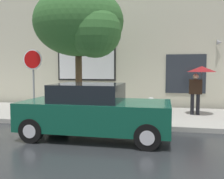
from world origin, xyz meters
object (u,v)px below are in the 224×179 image
object	(u,v)px
parked_car	(94,111)
pedestrian_with_umbrella	(200,75)
stop_sign	(33,69)
street_tree	(81,24)
fire_hydrant	(151,108)

from	to	relation	value
parked_car	pedestrian_with_umbrella	world-z (taller)	pedestrian_with_umbrella
pedestrian_with_umbrella	stop_sign	distance (m)	6.36
stop_sign	pedestrian_with_umbrella	bearing A→B (deg)	13.01
pedestrian_with_umbrella	street_tree	world-z (taller)	street_tree
stop_sign	fire_hydrant	bearing A→B (deg)	1.85
stop_sign	parked_car	bearing A→B (deg)	-33.69
parked_car	street_tree	bearing A→B (deg)	116.65
parked_car	fire_hydrant	xyz separation A→B (m)	(1.46, 2.11, -0.20)
pedestrian_with_umbrella	street_tree	bearing A→B (deg)	-163.91
street_tree	stop_sign	distance (m)	2.49
fire_hydrant	street_tree	bearing A→B (deg)	179.03
fire_hydrant	pedestrian_with_umbrella	bearing A→B (deg)	35.93
parked_car	fire_hydrant	world-z (taller)	parked_car
street_tree	fire_hydrant	bearing A→B (deg)	-0.97
parked_car	street_tree	world-z (taller)	street_tree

